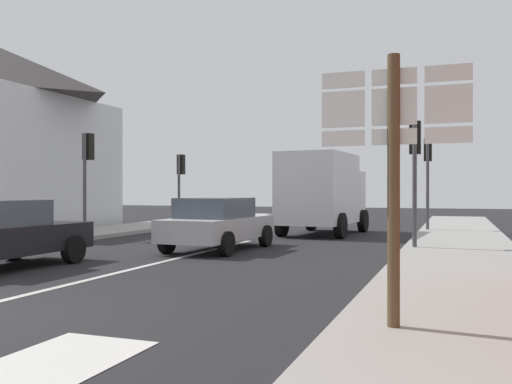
{
  "coord_description": "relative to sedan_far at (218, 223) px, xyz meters",
  "views": [
    {
      "loc": [
        6.45,
        -5.25,
        1.67
      ],
      "look_at": [
        1.43,
        8.66,
        1.63
      ],
      "focal_mm": 39.02,
      "sensor_mm": 36.0,
      "label": 1
    }
  ],
  "objects": [
    {
      "name": "lane_centre_stripe",
      "position": [
        -0.15,
        -3.07,
        -0.75
      ],
      "size": [
        0.16,
        12.0,
        0.01
      ],
      "primitive_type": "cube",
      "color": "silver",
      "rests_on": "ground"
    },
    {
      "name": "traffic_light_far_right",
      "position": [
        5.24,
        8.74,
        2.01
      ],
      "size": [
        0.3,
        0.49,
        3.75
      ],
      "color": "#47474C",
      "rests_on": "ground"
    },
    {
      "name": "sidewalk_left",
      "position": [
        -6.71,
        -1.07,
        -0.69
      ],
      "size": [
        2.95,
        44.0,
        0.14
      ],
      "primitive_type": "cube",
      "color": "#9E9B96",
      "rests_on": "ground"
    },
    {
      "name": "ground_plane",
      "position": [
        -0.15,
        0.93,
        -0.76
      ],
      "size": [
        80.0,
        80.0,
        0.0
      ],
      "primitive_type": "plane",
      "color": "#232326"
    },
    {
      "name": "route_sign_post",
      "position": [
        5.64,
        -7.91,
        1.24
      ],
      "size": [
        1.66,
        0.14,
        3.2
      ],
      "color": "brown",
      "rests_on": "ground"
    },
    {
      "name": "sedan_far",
      "position": [
        0.0,
        0.0,
        0.0
      ],
      "size": [
        2.13,
        4.28,
        1.47
      ],
      "color": "#B7BABF",
      "rests_on": "ground"
    },
    {
      "name": "lane_turn_arrow",
      "position": [
        2.65,
        -10.07,
        -0.75
      ],
      "size": [
        1.2,
        2.2,
        0.01
      ],
      "primitive_type": "cube",
      "color": "silver",
      "rests_on": "ground"
    },
    {
      "name": "traffic_light_near_right",
      "position": [
        5.24,
        1.48,
        1.89
      ],
      "size": [
        0.3,
        0.49,
        3.58
      ],
      "color": "#47474C",
      "rests_on": "ground"
    },
    {
      "name": "sidewalk_right",
      "position": [
        6.41,
        -1.07,
        -0.69
      ],
      "size": [
        2.95,
        44.0,
        0.14
      ],
      "primitive_type": "cube",
      "color": "#9E9B96",
      "rests_on": "ground"
    },
    {
      "name": "traffic_light_near_left",
      "position": [
        -5.53,
        1.52,
        1.92
      ],
      "size": [
        0.3,
        0.49,
        3.62
      ],
      "color": "#47474C",
      "rests_on": "ground"
    },
    {
      "name": "traffic_light_far_left",
      "position": [
        -5.53,
        8.32,
        1.69
      ],
      "size": [
        0.3,
        0.49,
        3.32
      ],
      "color": "#47474C",
      "rests_on": "ground"
    },
    {
      "name": "delivery_truck",
      "position": [
        1.52,
        6.43,
        0.89
      ],
      "size": [
        2.79,
        5.14,
        3.05
      ],
      "color": "silver",
      "rests_on": "ground"
    }
  ]
}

